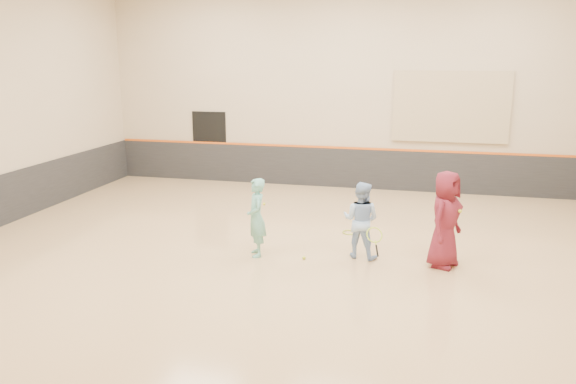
% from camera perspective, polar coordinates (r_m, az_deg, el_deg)
% --- Properties ---
extents(room, '(15.04, 12.04, 6.22)m').
position_cam_1_polar(room, '(11.24, 2.47, -2.31)').
color(room, tan).
rests_on(room, ground).
extents(wainscot_back, '(14.90, 0.04, 1.20)m').
position_cam_1_polar(wainscot_back, '(17.03, 6.35, 2.40)').
color(wainscot_back, '#232326').
rests_on(wainscot_back, floor).
extents(accent_stripe, '(14.90, 0.03, 0.06)m').
position_cam_1_polar(accent_stripe, '(16.91, 6.40, 4.46)').
color(accent_stripe, '#D85914').
rests_on(accent_stripe, wall_back).
extents(acoustic_panel, '(3.20, 0.08, 2.00)m').
position_cam_1_polar(acoustic_panel, '(16.63, 16.23, 8.30)').
color(acoustic_panel, tan).
rests_on(acoustic_panel, wall_back).
extents(doorway, '(1.10, 0.05, 2.20)m').
position_cam_1_polar(doorway, '(18.05, -7.96, 4.61)').
color(doorway, black).
rests_on(doorway, floor).
extents(girl, '(0.58, 0.68, 1.58)m').
position_cam_1_polar(girl, '(11.13, -3.23, -2.60)').
color(girl, '#69B6AA').
rests_on(girl, floor).
extents(instructor, '(0.85, 0.73, 1.53)m').
position_cam_1_polar(instructor, '(11.13, 7.41, -2.83)').
color(instructor, '#97BAEA').
rests_on(instructor, floor).
extents(young_man, '(0.91, 1.07, 1.85)m').
position_cam_1_polar(young_man, '(10.92, 15.68, -2.69)').
color(young_man, maroon).
rests_on(young_man, floor).
extents(held_racket, '(0.44, 0.44, 0.60)m').
position_cam_1_polar(held_racket, '(10.89, 8.77, -4.33)').
color(held_racket, '#BBE532').
rests_on(held_racket, instructor).
extents(spare_racket, '(0.67, 0.67, 0.07)m').
position_cam_1_polar(spare_racket, '(12.79, 6.23, -4.00)').
color(spare_racket, '#9CB928').
rests_on(spare_racket, floor).
extents(ball_under_racket, '(0.07, 0.07, 0.07)m').
position_cam_1_polar(ball_under_racket, '(11.12, 1.63, -6.70)').
color(ball_under_racket, '#B8C92E').
rests_on(ball_under_racket, floor).
extents(ball_in_hand, '(0.07, 0.07, 0.07)m').
position_cam_1_polar(ball_in_hand, '(10.76, 17.08, -1.88)').
color(ball_in_hand, yellow).
rests_on(ball_in_hand, young_man).
extents(ball_beside_spare, '(0.07, 0.07, 0.07)m').
position_cam_1_polar(ball_beside_spare, '(15.09, -2.45, -1.20)').
color(ball_beside_spare, yellow).
rests_on(ball_beside_spare, floor).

